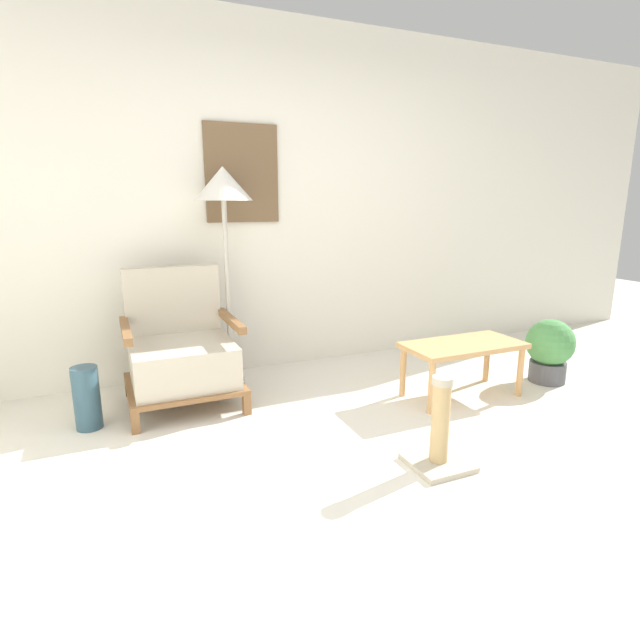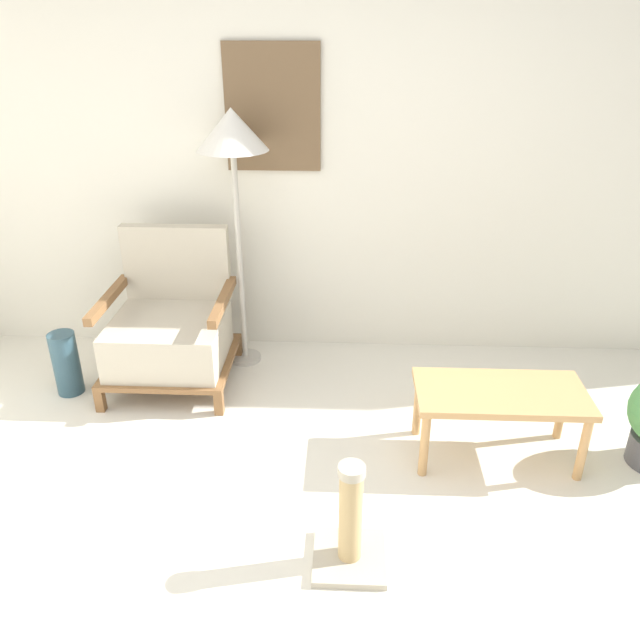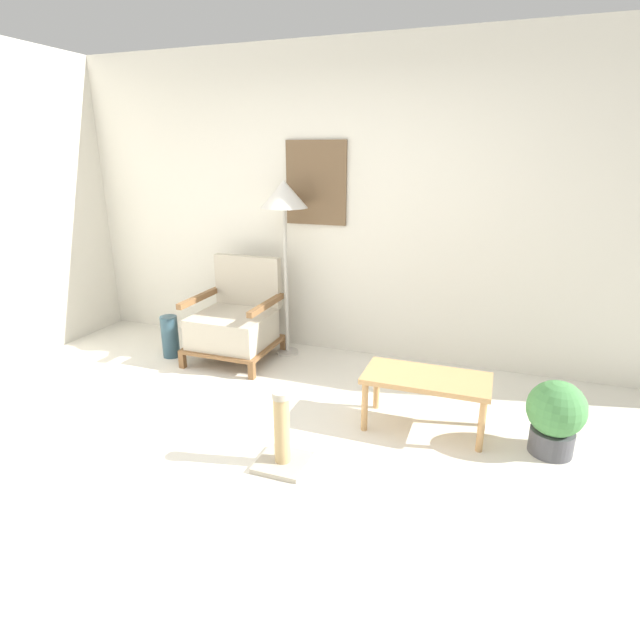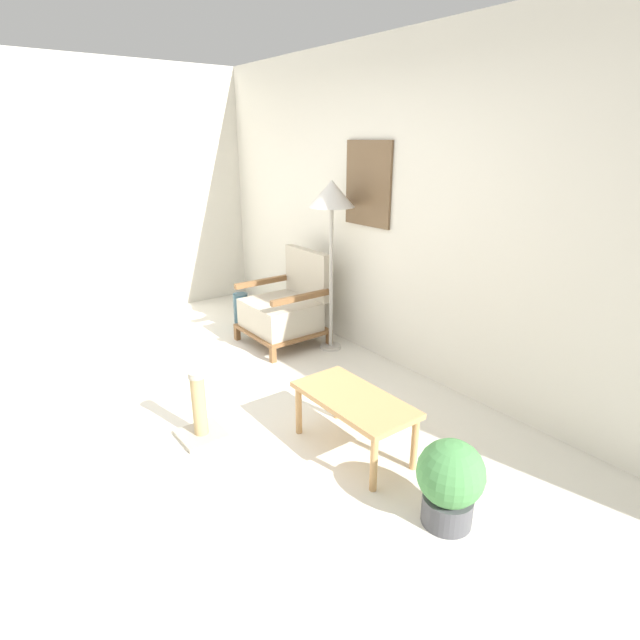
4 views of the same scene
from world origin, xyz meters
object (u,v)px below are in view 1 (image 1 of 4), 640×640
at_px(floor_lamp, 223,193).
at_px(coffee_table, 463,350).
at_px(vase, 87,398).
at_px(potted_plant, 550,348).
at_px(scratching_post, 439,436).
at_px(armchair, 182,354).

relative_size(floor_lamp, coffee_table, 1.90).
relative_size(floor_lamp, vase, 4.07).
bearing_deg(vase, potted_plant, -9.21).
bearing_deg(vase, coffee_table, -11.50).
xyz_separation_m(floor_lamp, scratching_post, (0.69, -1.66, -1.23)).
bearing_deg(potted_plant, coffee_table, 177.87).
distance_m(armchair, vase, 0.64).
height_order(floor_lamp, coffee_table, floor_lamp).
height_order(floor_lamp, potted_plant, floor_lamp).
relative_size(floor_lamp, potted_plant, 3.27).
relative_size(vase, scratching_post, 0.79).
height_order(armchair, coffee_table, armchair).
bearing_deg(scratching_post, coffee_table, 44.83).
bearing_deg(coffee_table, armchair, 159.96).
height_order(floor_lamp, scratching_post, floor_lamp).
bearing_deg(coffee_table, potted_plant, -2.13).
height_order(floor_lamp, vase, floor_lamp).
distance_m(coffee_table, vase, 2.46).
bearing_deg(floor_lamp, vase, -156.06).
bearing_deg(coffee_table, vase, 168.50).
distance_m(armchair, coffee_table, 1.93).
xyz_separation_m(armchair, floor_lamp, (0.39, 0.27, 1.05)).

